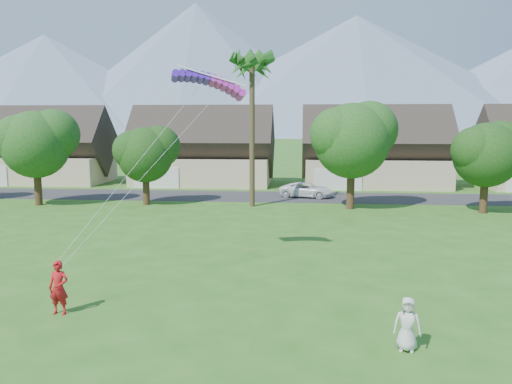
# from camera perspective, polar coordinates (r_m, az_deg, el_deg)

# --- Properties ---
(street) EXTENTS (90.00, 7.00, 0.01)m
(street) POSITION_cam_1_polar(r_m,az_deg,el_deg) (46.76, 2.66, -0.54)
(street) COLOR #2D2D30
(street) RESTS_ON ground
(kite_flyer) EXTENTS (0.73, 0.48, 1.98)m
(kite_flyer) POSITION_cam_1_polar(r_m,az_deg,el_deg) (19.70, -21.62, -10.13)
(kite_flyer) COLOR red
(kite_flyer) RESTS_ON ground
(watcher) EXTENTS (0.89, 0.65, 1.68)m
(watcher) POSITION_cam_1_polar(r_m,az_deg,el_deg) (16.34, 16.91, -14.24)
(watcher) COLOR silver
(watcher) RESTS_ON ground
(parked_car) EXTENTS (5.30, 3.28, 1.37)m
(parked_car) POSITION_cam_1_polar(r_m,az_deg,el_deg) (46.62, 5.78, 0.24)
(parked_car) COLOR white
(parked_car) RESTS_ON ground
(mountain_ridge) EXTENTS (540.00, 240.00, 70.00)m
(mountain_ridge) POSITION_cam_1_polar(r_m,az_deg,el_deg) (273.23, 7.10, 12.56)
(mountain_ridge) COLOR slate
(mountain_ridge) RESTS_ON ground
(houses_row) EXTENTS (72.75, 8.19, 8.86)m
(houses_row) POSITION_cam_1_polar(r_m,az_deg,el_deg) (55.33, 3.61, 4.35)
(houses_row) COLOR beige
(houses_row) RESTS_ON ground
(tree_row) EXTENTS (62.27, 6.67, 8.45)m
(tree_row) POSITION_cam_1_polar(r_m,az_deg,el_deg) (40.30, 0.69, 5.08)
(tree_row) COLOR #47301C
(tree_row) RESTS_ON ground
(fan_palm) EXTENTS (3.00, 3.00, 13.80)m
(fan_palm) POSITION_cam_1_polar(r_m,az_deg,el_deg) (41.19, -0.46, 14.78)
(fan_palm) COLOR #4C3D26
(fan_palm) RESTS_ON ground
(parafoil_kite) EXTENTS (3.59, 1.39, 0.50)m
(parafoil_kite) POSITION_cam_1_polar(r_m,az_deg,el_deg) (23.78, -5.30, 12.64)
(parafoil_kite) COLOR #4D1AC7
(parafoil_kite) RESTS_ON ground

